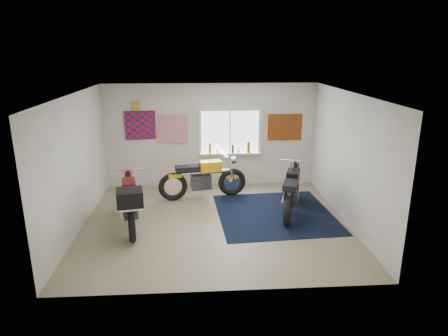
{
  "coord_description": "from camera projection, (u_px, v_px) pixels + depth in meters",
  "views": [
    {
      "loc": [
        -0.33,
        -7.76,
        3.52
      ],
      "look_at": [
        0.21,
        0.4,
        1.08
      ],
      "focal_mm": 32.0,
      "sensor_mm": 36.0,
      "label": 1
    }
  ],
  "objects": [
    {
      "name": "navy_rug",
      "position": [
        275.0,
        213.0,
        8.89
      ],
      "size": [
        2.66,
        2.76,
        0.01
      ],
      "primitive_type": "cube",
      "rotation": [
        0.0,
        0.0,
        0.07
      ],
      "color": "black",
      "rests_on": "ground"
    },
    {
      "name": "room_shell",
      "position": [
        215.0,
        147.0,
        7.97
      ],
      "size": [
        5.5,
        5.5,
        5.5
      ],
      "color": "white",
      "rests_on": "ground"
    },
    {
      "name": "ground",
      "position": [
        215.0,
        222.0,
        8.44
      ],
      "size": [
        5.5,
        5.5,
        0.0
      ],
      "primitive_type": "plane",
      "color": "#9E896B",
      "rests_on": "ground"
    },
    {
      "name": "triumph_poster",
      "position": [
        285.0,
        127.0,
        10.5
      ],
      "size": [
        0.9,
        0.03,
        0.7
      ],
      "primitive_type": "cube",
      "color": "#A54C14",
      "rests_on": "room_shell"
    },
    {
      "name": "black_chrome_bike",
      "position": [
        292.0,
        192.0,
        8.83
      ],
      "size": [
        0.89,
        2.05,
        1.09
      ],
      "rotation": [
        0.0,
        0.0,
        1.25
      ],
      "color": "black",
      "rests_on": "navy_rug"
    },
    {
      "name": "flag_display",
      "position": [
        135.0,
        106.0,
        10.08
      ],
      "size": [
        1.6,
        0.1,
        1.17
      ],
      "color": "red",
      "rests_on": "room_shell"
    },
    {
      "name": "oil_bottles",
      "position": [
        233.0,
        148.0,
        10.48
      ],
      "size": [
        1.1,
        0.09,
        0.3
      ],
      "color": "brown",
      "rests_on": "window_assembly"
    },
    {
      "name": "maroon_tourer",
      "position": [
        130.0,
        203.0,
        7.98
      ],
      "size": [
        0.84,
        2.14,
        1.09
      ],
      "rotation": [
        0.0,
        0.0,
        1.76
      ],
      "color": "black",
      "rests_on": "ground"
    },
    {
      "name": "window_assembly",
      "position": [
        230.0,
        135.0,
        10.44
      ],
      "size": [
        1.66,
        0.17,
        1.26
      ],
      "color": "white",
      "rests_on": "room_shell"
    },
    {
      "name": "yellow_triumph",
      "position": [
        203.0,
        179.0,
        9.72
      ],
      "size": [
        2.17,
        0.69,
        1.1
      ],
      "rotation": [
        0.0,
        0.0,
        0.18
      ],
      "color": "black",
      "rests_on": "ground"
    }
  ]
}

